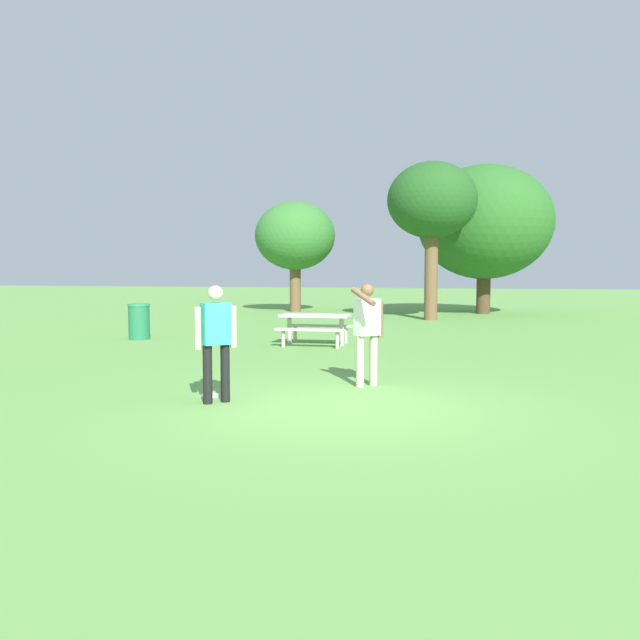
{
  "coord_description": "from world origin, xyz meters",
  "views": [
    {
      "loc": [
        1.65,
        -8.28,
        1.84
      ],
      "look_at": [
        -0.89,
        2.31,
        1.0
      ],
      "focal_mm": 35.78,
      "sensor_mm": 36.0,
      "label": 1
    }
  ],
  "objects_px": {
    "tree_far_right": "(485,222)",
    "tree_tall_left": "(295,236)",
    "person_catcher": "(216,336)",
    "picnic_table_near": "(315,323)",
    "person_thrower": "(367,326)",
    "tree_broad_center": "(432,202)",
    "trash_can_beside_table": "(139,322)",
    "frisbee": "(209,395)"
  },
  "relations": [
    {
      "from": "tree_far_right",
      "to": "trash_can_beside_table",
      "type": "bearing_deg",
      "value": -125.63
    },
    {
      "from": "tree_tall_left",
      "to": "frisbee",
      "type": "bearing_deg",
      "value": -78.04
    },
    {
      "from": "frisbee",
      "to": "tree_far_right",
      "type": "bearing_deg",
      "value": 77.9
    },
    {
      "from": "picnic_table_near",
      "to": "tree_far_right",
      "type": "relative_size",
      "value": 0.27
    },
    {
      "from": "tree_tall_left",
      "to": "tree_broad_center",
      "type": "distance_m",
      "value": 7.29
    },
    {
      "from": "person_thrower",
      "to": "trash_can_beside_table",
      "type": "xyz_separation_m",
      "value": [
        -7.09,
        5.49,
        -0.48
      ]
    },
    {
      "from": "trash_can_beside_table",
      "to": "tree_tall_left",
      "type": "distance_m",
      "value": 12.65
    },
    {
      "from": "picnic_table_near",
      "to": "tree_broad_center",
      "type": "xyz_separation_m",
      "value": [
        2.25,
        8.92,
        3.82
      ]
    },
    {
      "from": "trash_can_beside_table",
      "to": "picnic_table_near",
      "type": "bearing_deg",
      "value": -2.6
    },
    {
      "from": "person_catcher",
      "to": "tree_tall_left",
      "type": "relative_size",
      "value": 0.33
    },
    {
      "from": "person_thrower",
      "to": "tree_far_right",
      "type": "distance_m",
      "value": 18.62
    },
    {
      "from": "tree_tall_left",
      "to": "picnic_table_near",
      "type": "bearing_deg",
      "value": -72.16
    },
    {
      "from": "tree_tall_left",
      "to": "tree_far_right",
      "type": "xyz_separation_m",
      "value": [
        8.25,
        0.51,
        0.51
      ]
    },
    {
      "from": "trash_can_beside_table",
      "to": "person_catcher",
      "type": "bearing_deg",
      "value": -54.04
    },
    {
      "from": "tree_far_right",
      "to": "tree_tall_left",
      "type": "bearing_deg",
      "value": -176.47
    },
    {
      "from": "tree_broad_center",
      "to": "tree_far_right",
      "type": "height_order",
      "value": "tree_far_right"
    },
    {
      "from": "tree_tall_left",
      "to": "tree_far_right",
      "type": "distance_m",
      "value": 8.28
    },
    {
      "from": "trash_can_beside_table",
      "to": "tree_broad_center",
      "type": "xyz_separation_m",
      "value": [
        7.19,
        8.7,
        3.9
      ]
    },
    {
      "from": "frisbee",
      "to": "person_thrower",
      "type": "bearing_deg",
      "value": 32.11
    },
    {
      "from": "frisbee",
      "to": "trash_can_beside_table",
      "type": "height_order",
      "value": "trash_can_beside_table"
    },
    {
      "from": "person_catcher",
      "to": "tree_far_right",
      "type": "xyz_separation_m",
      "value": [
        3.92,
        20.02,
        2.95
      ]
    },
    {
      "from": "trash_can_beside_table",
      "to": "tree_far_right",
      "type": "height_order",
      "value": "tree_far_right"
    },
    {
      "from": "frisbee",
      "to": "tree_broad_center",
      "type": "relative_size",
      "value": 0.05
    },
    {
      "from": "person_thrower",
      "to": "tree_broad_center",
      "type": "bearing_deg",
      "value": 89.6
    },
    {
      "from": "person_catcher",
      "to": "tree_broad_center",
      "type": "distance_m",
      "value": 16.41
    },
    {
      "from": "picnic_table_near",
      "to": "trash_can_beside_table",
      "type": "xyz_separation_m",
      "value": [
        -4.94,
        0.22,
        -0.08
      ]
    },
    {
      "from": "frisbee",
      "to": "picnic_table_near",
      "type": "distance_m",
      "value": 6.62
    },
    {
      "from": "person_catcher",
      "to": "frisbee",
      "type": "bearing_deg",
      "value": 124.95
    },
    {
      "from": "person_catcher",
      "to": "tree_far_right",
      "type": "relative_size",
      "value": 0.26
    },
    {
      "from": "tree_tall_left",
      "to": "tree_far_right",
      "type": "bearing_deg",
      "value": 3.53
    },
    {
      "from": "person_catcher",
      "to": "picnic_table_near",
      "type": "height_order",
      "value": "person_catcher"
    },
    {
      "from": "trash_can_beside_table",
      "to": "tree_tall_left",
      "type": "relative_size",
      "value": 0.19
    },
    {
      "from": "person_thrower",
      "to": "tree_broad_center",
      "type": "height_order",
      "value": "tree_broad_center"
    },
    {
      "from": "person_catcher",
      "to": "tree_broad_center",
      "type": "bearing_deg",
      "value": 83.05
    },
    {
      "from": "person_thrower",
      "to": "picnic_table_near",
      "type": "distance_m",
      "value": 5.7
    },
    {
      "from": "person_catcher",
      "to": "tree_tall_left",
      "type": "bearing_deg",
      "value": 102.52
    },
    {
      "from": "picnic_table_near",
      "to": "tree_broad_center",
      "type": "bearing_deg",
      "value": 75.83
    },
    {
      "from": "person_catcher",
      "to": "trash_can_beside_table",
      "type": "distance_m",
      "value": 8.94
    },
    {
      "from": "person_catcher",
      "to": "tree_tall_left",
      "type": "distance_m",
      "value": 20.13
    },
    {
      "from": "person_thrower",
      "to": "frisbee",
      "type": "distance_m",
      "value": 2.69
    },
    {
      "from": "frisbee",
      "to": "picnic_table_near",
      "type": "xyz_separation_m",
      "value": [
        -0.02,
        6.6,
        0.55
      ]
    },
    {
      "from": "picnic_table_near",
      "to": "tree_broad_center",
      "type": "height_order",
      "value": "tree_broad_center"
    }
  ]
}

